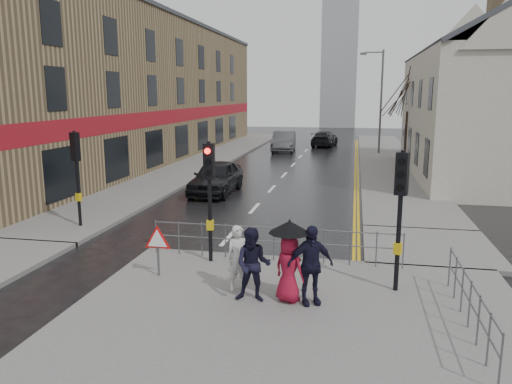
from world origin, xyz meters
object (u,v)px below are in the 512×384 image
at_px(pedestrian_a, 239,258).
at_px(pedestrian_with_umbrella, 289,256).
at_px(car_parked, 216,177).
at_px(car_mid, 284,141).
at_px(pedestrian_d, 310,265).
at_px(pedestrian_b, 253,265).

height_order(pedestrian_a, pedestrian_with_umbrella, pedestrian_with_umbrella).
distance_m(pedestrian_a, pedestrian_with_umbrella, 1.38).
relative_size(car_parked, car_mid, 0.92).
xyz_separation_m(pedestrian_d, car_mid, (-5.03, 31.27, -0.21)).
bearing_deg(pedestrian_with_umbrella, pedestrian_a, 161.11).
height_order(pedestrian_with_umbrella, car_mid, pedestrian_with_umbrella).
bearing_deg(pedestrian_a, car_mid, 70.84).
distance_m(car_parked, car_mid, 18.76).
height_order(pedestrian_with_umbrella, pedestrian_d, pedestrian_with_umbrella).
distance_m(pedestrian_b, pedestrian_with_umbrella, 0.84).
distance_m(pedestrian_b, car_mid, 31.60).
xyz_separation_m(pedestrian_b, car_mid, (-3.75, 31.37, -0.16)).
height_order(pedestrian_a, car_mid, pedestrian_a).
xyz_separation_m(car_parked, car_mid, (0.67, 18.75, 0.04)).
bearing_deg(pedestrian_d, car_parked, 90.88).
bearing_deg(pedestrian_with_umbrella, pedestrian_d, -5.22).
xyz_separation_m(pedestrian_b, car_parked, (-4.42, 12.62, -0.20)).
height_order(pedestrian_a, pedestrian_b, pedestrian_b).
bearing_deg(pedestrian_with_umbrella, pedestrian_b, -169.66).
relative_size(pedestrian_b, car_parked, 0.37).
relative_size(pedestrian_d, car_parked, 0.39).
height_order(pedestrian_b, pedestrian_d, pedestrian_d).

